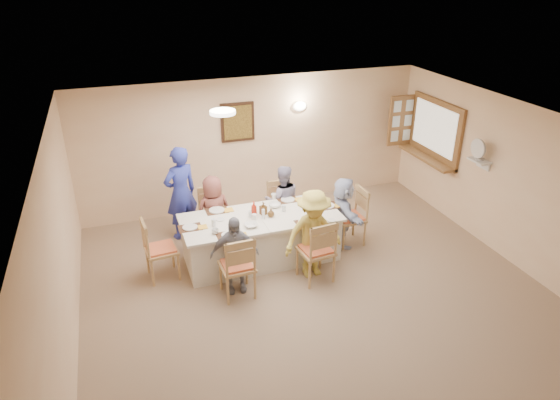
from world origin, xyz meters
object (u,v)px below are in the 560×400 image
object	(u,v)px
chair_left_end	(161,248)
diner_right_end	(343,212)
chair_right_end	(350,217)
condiment_ketchup	(254,209)
dining_table	(261,238)
diner_back_right	(283,201)
chair_back_left	(213,216)
serving_hatch	(435,130)
chair_front_right	(316,249)
desk_fan	(479,152)
diner_back_left	(214,212)
chair_back_right	(280,207)
diner_front_left	(235,255)
caregiver	(181,193)
chair_front_left	(237,265)
diner_front_right	(313,234)

from	to	relation	value
chair_left_end	diner_right_end	size ratio (longest dim) A/B	0.81
chair_right_end	condiment_ketchup	size ratio (longest dim) A/B	3.91
dining_table	diner_back_right	bearing A→B (deg)	48.58
chair_back_left	condiment_ketchup	xyz separation A→B (m)	(0.50, -0.76, 0.41)
dining_table	chair_back_left	distance (m)	1.00
serving_hatch	chair_front_right	xyz separation A→B (m)	(-3.09, -1.70, -0.99)
serving_hatch	diner_right_end	xyz separation A→B (m)	(-2.27, -0.90, -0.89)
desk_fan	diner_back_left	world-z (taller)	desk_fan
chair_back_left	chair_back_right	bearing A→B (deg)	2.13
diner_right_end	diner_back_right	bearing A→B (deg)	58.14
desk_fan	chair_left_end	bearing A→B (deg)	174.94
chair_back_left	serving_hatch	bearing A→B (deg)	3.41
chair_back_left	chair_left_end	bearing A→B (deg)	-137.77
chair_right_end	diner_front_left	world-z (taller)	diner_front_left
dining_table	diner_right_end	size ratio (longest dim) A/B	2.04
chair_left_end	chair_right_end	world-z (taller)	chair_right_end
chair_front_right	condiment_ketchup	world-z (taller)	chair_front_right
chair_right_end	caregiver	distance (m)	2.86
chair_back_right	chair_left_end	world-z (taller)	chair_left_end
desk_fan	chair_right_end	size ratio (longest dim) A/B	0.30
chair_front_left	diner_back_left	size ratio (longest dim) A/B	0.80
diner_back_left	diner_back_right	xyz separation A→B (m)	(1.20, 0.00, 0.01)
diner_front_right	desk_fan	bearing A→B (deg)	1.11
desk_fan	chair_front_right	distance (m)	3.18
chair_back_left	chair_front_right	world-z (taller)	chair_front_right
diner_back_right	diner_right_end	distance (m)	1.07
serving_hatch	chair_front_right	distance (m)	3.66
desk_fan	chair_front_right	xyz separation A→B (m)	(-2.98, -0.35, -1.04)
diner_back_right	chair_front_left	bearing A→B (deg)	61.04
chair_right_end	diner_back_right	xyz separation A→B (m)	(-0.95, 0.68, 0.14)
chair_front_right	dining_table	bearing A→B (deg)	-59.11
serving_hatch	chair_left_end	bearing A→B (deg)	-170.30
chair_left_end	caregiver	bearing A→B (deg)	-28.53
serving_hatch	diner_back_right	world-z (taller)	serving_hatch
chair_front_right	diner_front_right	distance (m)	0.22
diner_front_right	condiment_ketchup	world-z (taller)	diner_front_right
diner_front_right	condiment_ketchup	bearing A→B (deg)	130.89
diner_back_right	diner_right_end	size ratio (longest dim) A/B	1.05
chair_right_end	diner_right_end	size ratio (longest dim) A/B	0.82
chair_back_right	caregiver	bearing A→B (deg)	170.89
dining_table	chair_front_right	distance (m)	1.01
diner_front_left	condiment_ketchup	xyz separation A→B (m)	(0.50, 0.72, 0.29)
chair_front_left	chair_front_right	bearing A→B (deg)	178.37
chair_front_right	diner_back_left	bearing A→B (deg)	-56.95
chair_back_left	diner_front_left	bearing A→B (deg)	-87.87
desk_fan	diner_back_right	distance (m)	3.32
desk_fan	chair_left_end	world-z (taller)	desk_fan
chair_left_end	caregiver	size ratio (longest dim) A/B	0.60
chair_left_end	diner_front_right	xyz separation A→B (m)	(2.15, -0.68, 0.21)
serving_hatch	chair_front_left	size ratio (longest dim) A/B	1.51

